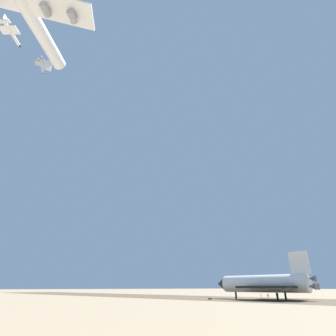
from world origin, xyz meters
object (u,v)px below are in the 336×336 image
(chase_jet_left_wing, at_px, (42,66))
(ground_support_crate, at_px, (210,299))
(space_shuttle, at_px, (262,284))
(ground_crew_mid_fuselage, at_px, (261,296))
(carrier_jet, at_px, (22,0))
(chase_jet_lead, at_px, (11,33))
(ground_crew_near_nose, at_px, (268,296))

(chase_jet_left_wing, xyz_separation_m, ground_support_crate, (-77.62, -70.43, -141.12))
(space_shuttle, relative_size, chase_jet_left_wing, 2.52)
(chase_jet_left_wing, relative_size, ground_crew_mid_fuselage, 8.85)
(space_shuttle, bearing_deg, carrier_jet, 64.00)
(chase_jet_left_wing, bearing_deg, chase_jet_lead, 178.05)
(space_shuttle, xyz_separation_m, ground_support_crate, (11.49, 15.85, -5.04))
(chase_jet_left_wing, height_order, ground_crew_mid_fuselage, chase_jet_left_wing)
(space_shuttle, xyz_separation_m, chase_jet_left_wing, (89.11, 86.28, 136.08))
(space_shuttle, bearing_deg, ground_crew_mid_fuselage, -61.04)
(chase_jet_lead, xyz_separation_m, chase_jet_left_wing, (51.46, -15.57, 32.23))
(carrier_jet, relative_size, chase_jet_left_wing, 4.76)
(chase_jet_lead, distance_m, ground_crew_near_nose, 160.92)
(chase_jet_left_wing, xyz_separation_m, ground_crew_near_nose, (-80.06, -100.00, -140.49))
(chase_jet_left_wing, bearing_deg, ground_crew_near_nose, -113.80)
(chase_jet_lead, bearing_deg, ground_crew_mid_fuselage, -69.69)
(space_shuttle, distance_m, ground_support_crate, 20.21)
(chase_jet_left_wing, height_order, ground_crew_near_nose, chase_jet_left_wing)
(chase_jet_left_wing, xyz_separation_m, ground_crew_mid_fuselage, (-78.26, -97.79, -140.49))
(space_shuttle, height_order, chase_jet_left_wing, chase_jet_left_wing)
(chase_jet_lead, xyz_separation_m, ground_crew_mid_fuselage, (-26.81, -113.36, -108.27))
(carrier_jet, distance_m, ground_crew_near_nose, 159.14)
(space_shuttle, bearing_deg, chase_jet_left_wing, 29.73)
(space_shuttle, height_order, ground_crew_mid_fuselage, space_shuttle)
(chase_jet_lead, relative_size, chase_jet_left_wing, 0.93)
(chase_jet_lead, height_order, chase_jet_left_wing, chase_jet_left_wing)
(carrier_jet, relative_size, ground_crew_near_nose, 42.07)
(carrier_jet, xyz_separation_m, ground_crew_mid_fuselage, (-9.74, -111.27, -110.98))
(ground_crew_near_nose, bearing_deg, chase_jet_lead, -63.84)
(ground_crew_near_nose, height_order, ground_support_crate, ground_crew_near_nose)
(carrier_jet, relative_size, ground_support_crate, 48.86)
(space_shuttle, distance_m, ground_crew_near_nose, 17.01)
(ground_crew_near_nose, relative_size, ground_support_crate, 1.16)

